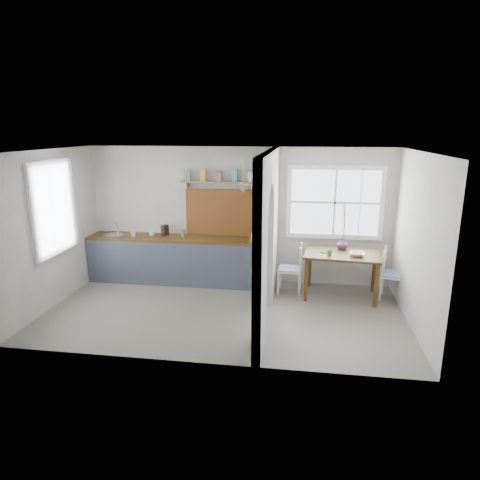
# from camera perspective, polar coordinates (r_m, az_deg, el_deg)

# --- Properties ---
(floor) EXTENTS (5.80, 3.20, 0.01)m
(floor) POSITION_cam_1_polar(r_m,az_deg,el_deg) (7.13, -2.13, -9.55)
(floor) COLOR slate
(floor) RESTS_ON ground
(ceiling) EXTENTS (5.80, 3.20, 0.01)m
(ceiling) POSITION_cam_1_polar(r_m,az_deg,el_deg) (6.51, -2.35, 11.82)
(ceiling) COLOR beige
(ceiling) RESTS_ON walls
(walls) EXTENTS (5.81, 3.21, 2.60)m
(walls) POSITION_cam_1_polar(r_m,az_deg,el_deg) (6.70, -2.24, 0.65)
(walls) COLOR beige
(walls) RESTS_ON floor
(partition) EXTENTS (0.12, 3.20, 2.60)m
(partition) POSITION_cam_1_polar(r_m,az_deg,el_deg) (6.63, 3.80, 1.82)
(partition) COLOR beige
(partition) RESTS_ON floor
(kitchen_window) EXTENTS (0.10, 1.16, 1.50)m
(kitchen_window) POSITION_cam_1_polar(r_m,az_deg,el_deg) (7.69, -23.85, 3.88)
(kitchen_window) COLOR white
(kitchen_window) RESTS_ON walls
(nook_window) EXTENTS (1.76, 0.10, 1.30)m
(nook_window) POSITION_cam_1_polar(r_m,az_deg,el_deg) (8.08, 12.53, 4.89)
(nook_window) COLOR white
(nook_window) RESTS_ON walls
(counter) EXTENTS (3.50, 0.60, 0.90)m
(counter) POSITION_cam_1_polar(r_m,az_deg,el_deg) (8.43, -8.09, -2.51)
(counter) COLOR brown
(counter) RESTS_ON floor
(sink) EXTENTS (0.40, 0.40, 0.02)m
(sink) POSITION_cam_1_polar(r_m,az_deg,el_deg) (8.75, -16.45, 0.60)
(sink) COLOR silver
(sink) RESTS_ON counter
(backsplash) EXTENTS (1.65, 0.03, 0.90)m
(backsplash) POSITION_cam_1_polar(r_m,az_deg,el_deg) (8.24, -1.63, 3.65)
(backsplash) COLOR brown
(backsplash) RESTS_ON walls
(shelf) EXTENTS (1.75, 0.20, 0.21)m
(shelf) POSITION_cam_1_polar(r_m,az_deg,el_deg) (8.06, -1.77, 8.06)
(shelf) COLOR #987650
(shelf) RESTS_ON walls
(pendant_lamp) EXTENTS (0.26, 0.26, 0.16)m
(pendant_lamp) POSITION_cam_1_polar(r_m,az_deg,el_deg) (7.68, 0.41, 6.86)
(pendant_lamp) COLOR beige
(pendant_lamp) RESTS_ON ceiling
(utensil_rail) EXTENTS (0.02, 0.50, 0.02)m
(utensil_rail) POSITION_cam_1_polar(r_m,az_deg,el_deg) (7.46, 3.64, 3.25)
(utensil_rail) COLOR silver
(utensil_rail) RESTS_ON partition
(dining_table) EXTENTS (1.36, 0.98, 0.80)m
(dining_table) POSITION_cam_1_polar(r_m,az_deg,el_deg) (7.83, 13.31, -4.53)
(dining_table) COLOR brown
(dining_table) RESTS_ON floor
(chair_left) EXTENTS (0.43, 0.43, 0.90)m
(chair_left) POSITION_cam_1_polar(r_m,az_deg,el_deg) (7.86, 6.67, -3.79)
(chair_left) COLOR white
(chair_left) RESTS_ON floor
(chair_right) EXTENTS (0.51, 0.51, 0.91)m
(chair_right) POSITION_cam_1_polar(r_m,az_deg,el_deg) (7.95, 19.85, -4.31)
(chair_right) COLOR white
(chair_right) RESTS_ON floor
(kettle) EXTENTS (0.21, 0.18, 0.21)m
(kettle) POSITION_cam_1_polar(r_m,az_deg,el_deg) (7.88, 1.95, 0.56)
(kettle) COLOR silver
(kettle) RESTS_ON counter
(mug_a) EXTENTS (0.12, 0.12, 0.09)m
(mug_a) POSITION_cam_1_polar(r_m,az_deg,el_deg) (8.49, -14.04, 0.73)
(mug_a) COLOR silver
(mug_a) RESTS_ON counter
(mug_b) EXTENTS (0.15, 0.15, 0.10)m
(mug_b) POSITION_cam_1_polar(r_m,az_deg,el_deg) (8.45, -11.64, 0.86)
(mug_b) COLOR silver
(mug_b) RESTS_ON counter
(knife_block) EXTENTS (0.14, 0.16, 0.21)m
(knife_block) POSITION_cam_1_polar(r_m,az_deg,el_deg) (8.46, -9.99, 1.32)
(knife_block) COLOR #3C2B1D
(knife_block) RESTS_ON counter
(jar) EXTENTS (0.11, 0.11, 0.14)m
(jar) POSITION_cam_1_polar(r_m,az_deg,el_deg) (8.29, -7.60, 0.90)
(jar) COLOR #73694A
(jar) RESTS_ON counter
(towel_magenta) EXTENTS (0.02, 0.03, 0.60)m
(towel_magenta) POSITION_cam_1_polar(r_m,az_deg,el_deg) (7.85, 3.33, -5.07)
(towel_magenta) COLOR #BA2A52
(towel_magenta) RESTS_ON counter
(towel_orange) EXTENTS (0.02, 0.03, 0.47)m
(towel_orange) POSITION_cam_1_polar(r_m,az_deg,el_deg) (7.81, 3.30, -5.37)
(towel_orange) COLOR #ED5F0D
(towel_orange) RESTS_ON counter
(bowl) EXTENTS (0.27, 0.27, 0.06)m
(bowl) POSITION_cam_1_polar(r_m,az_deg,el_deg) (7.59, 15.34, -1.83)
(bowl) COLOR white
(bowl) RESTS_ON dining_table
(table_cup) EXTENTS (0.13, 0.13, 0.10)m
(table_cup) POSITION_cam_1_polar(r_m,az_deg,el_deg) (7.52, 11.87, -1.63)
(table_cup) COLOR #56965A
(table_cup) RESTS_ON dining_table
(plate) EXTENTS (0.16, 0.16, 0.01)m
(plate) POSITION_cam_1_polar(r_m,az_deg,el_deg) (7.69, 11.21, -1.57)
(plate) COLOR #2F2727
(plate) RESTS_ON dining_table
(vase) EXTENTS (0.22, 0.22, 0.21)m
(vase) POSITION_cam_1_polar(r_m,az_deg,el_deg) (7.91, 13.48, -0.51)
(vase) COLOR #4A2C53
(vase) RESTS_ON dining_table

